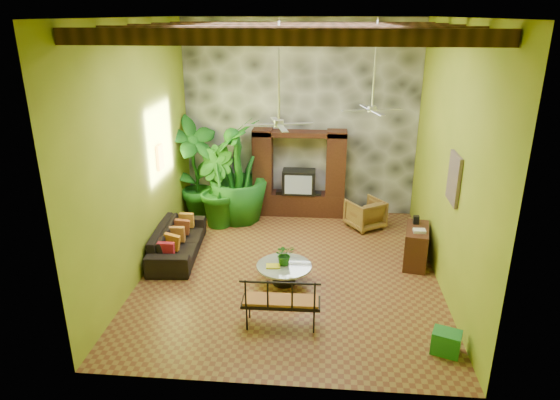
# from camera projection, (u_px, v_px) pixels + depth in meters

# --- Properties ---
(ground) EXTENTS (7.00, 7.00, 0.00)m
(ground) POSITION_uv_depth(u_px,v_px,m) (290.00, 270.00, 10.51)
(ground) COLOR brown
(ground) RESTS_ON ground
(ceiling) EXTENTS (6.00, 7.00, 0.02)m
(ceiling) POSITION_uv_depth(u_px,v_px,m) (292.00, 17.00, 8.75)
(ceiling) COLOR silver
(ceiling) RESTS_ON back_wall
(back_wall) EXTENTS (6.00, 0.02, 5.00)m
(back_wall) POSITION_uv_depth(u_px,v_px,m) (300.00, 119.00, 12.90)
(back_wall) COLOR olive
(back_wall) RESTS_ON ground
(left_wall) EXTENTS (0.02, 7.00, 5.00)m
(left_wall) POSITION_uv_depth(u_px,v_px,m) (140.00, 151.00, 9.88)
(left_wall) COLOR olive
(left_wall) RESTS_ON ground
(right_wall) EXTENTS (0.02, 7.00, 5.00)m
(right_wall) POSITION_uv_depth(u_px,v_px,m) (450.00, 159.00, 9.38)
(right_wall) COLOR olive
(right_wall) RESTS_ON ground
(stone_accent_wall) EXTENTS (5.98, 0.10, 4.98)m
(stone_accent_wall) POSITION_uv_depth(u_px,v_px,m) (300.00, 120.00, 12.84)
(stone_accent_wall) COLOR #34363C
(stone_accent_wall) RESTS_ON ground
(ceiling_beams) EXTENTS (5.95, 5.36, 0.22)m
(ceiling_beams) POSITION_uv_depth(u_px,v_px,m) (292.00, 31.00, 8.83)
(ceiling_beams) COLOR #3D2213
(ceiling_beams) RESTS_ON ceiling
(entertainment_center) EXTENTS (2.40, 0.55, 2.30)m
(entertainment_center) POSITION_uv_depth(u_px,v_px,m) (299.00, 180.00, 13.10)
(entertainment_center) COLOR black
(entertainment_center) RESTS_ON ground
(ceiling_fan_front) EXTENTS (1.28, 1.28, 1.86)m
(ceiling_fan_front) POSITION_uv_depth(u_px,v_px,m) (279.00, 112.00, 8.96)
(ceiling_fan_front) COLOR silver
(ceiling_fan_front) RESTS_ON ceiling
(ceiling_fan_back) EXTENTS (1.28, 1.28, 1.86)m
(ceiling_fan_back) POSITION_uv_depth(u_px,v_px,m) (373.00, 99.00, 10.30)
(ceiling_fan_back) COLOR silver
(ceiling_fan_back) RESTS_ON ceiling
(wall_art_mask) EXTENTS (0.06, 0.32, 0.55)m
(wall_art_mask) POSITION_uv_depth(u_px,v_px,m) (160.00, 157.00, 10.95)
(wall_art_mask) COLOR yellow
(wall_art_mask) RESTS_ON left_wall
(wall_art_painting) EXTENTS (0.06, 0.70, 0.90)m
(wall_art_painting) POSITION_uv_depth(u_px,v_px,m) (454.00, 179.00, 8.90)
(wall_art_painting) COLOR navy
(wall_art_painting) RESTS_ON right_wall
(sofa) EXTENTS (1.08, 2.38, 0.68)m
(sofa) POSITION_uv_depth(u_px,v_px,m) (177.00, 241.00, 11.05)
(sofa) COLOR black
(sofa) RESTS_ON ground
(wicker_armchair) EXTENTS (1.10, 1.11, 0.74)m
(wicker_armchair) POSITION_uv_depth(u_px,v_px,m) (365.00, 214.00, 12.47)
(wicker_armchair) COLOR olive
(wicker_armchair) RESTS_ON ground
(tall_plant_a) EXTENTS (1.68, 1.65, 2.67)m
(tall_plant_a) POSITION_uv_depth(u_px,v_px,m) (195.00, 169.00, 12.76)
(tall_plant_a) COLOR #185B19
(tall_plant_a) RESTS_ON ground
(tall_plant_b) EXTENTS (1.38, 1.40, 1.99)m
(tall_plant_b) POSITION_uv_depth(u_px,v_px,m) (216.00, 187.00, 12.44)
(tall_plant_b) COLOR #1C651A
(tall_plant_b) RESTS_ON ground
(tall_plant_c) EXTENTS (1.61, 1.61, 2.65)m
(tall_plant_c) POSITION_uv_depth(u_px,v_px,m) (237.00, 171.00, 12.58)
(tall_plant_c) COLOR #175B18
(tall_plant_c) RESTS_ON ground
(coffee_table) EXTENTS (1.09, 1.09, 0.40)m
(coffee_table) POSITION_uv_depth(u_px,v_px,m) (284.00, 271.00, 9.90)
(coffee_table) COLOR black
(coffee_table) RESTS_ON ground
(centerpiece_plant) EXTENTS (0.48, 0.45, 0.43)m
(centerpiece_plant) POSITION_uv_depth(u_px,v_px,m) (285.00, 254.00, 9.82)
(centerpiece_plant) COLOR #205E18
(centerpiece_plant) RESTS_ON coffee_table
(yellow_tray) EXTENTS (0.29, 0.22, 0.03)m
(yellow_tray) POSITION_uv_depth(u_px,v_px,m) (273.00, 266.00, 9.78)
(yellow_tray) COLOR yellow
(yellow_tray) RESTS_ON coffee_table
(iron_bench) EXTENTS (1.34, 0.51, 0.57)m
(iron_bench) POSITION_uv_depth(u_px,v_px,m) (281.00, 300.00, 8.38)
(iron_bench) COLOR black
(iron_bench) RESTS_ON ground
(side_console) EXTENTS (0.64, 1.09, 0.82)m
(side_console) POSITION_uv_depth(u_px,v_px,m) (416.00, 246.00, 10.64)
(side_console) COLOR #3B1A12
(side_console) RESTS_ON ground
(green_bin) EXTENTS (0.52, 0.46, 0.38)m
(green_bin) POSITION_uv_depth(u_px,v_px,m) (446.00, 342.00, 7.88)
(green_bin) COLOR #217E23
(green_bin) RESTS_ON ground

